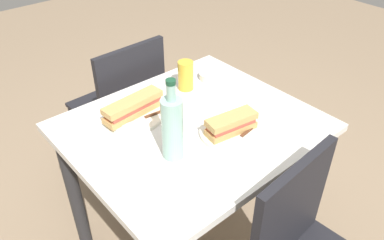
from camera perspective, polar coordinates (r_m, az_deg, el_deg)
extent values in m
cube|color=silver|center=(1.51, 0.00, -1.08)|extent=(0.92, 0.80, 0.03)
cylinder|color=#262628|center=(2.15, 2.21, -0.68)|extent=(0.06, 0.06, 0.71)
cylinder|color=#262628|center=(1.83, -17.04, -10.45)|extent=(0.06, 0.06, 0.71)
cylinder|color=#262628|center=(1.83, 16.97, -10.26)|extent=(0.06, 0.06, 0.71)
cube|color=black|center=(1.30, 14.41, -12.97)|extent=(0.38, 0.05, 0.40)
cube|color=black|center=(2.14, -11.17, 2.09)|extent=(0.41, 0.41, 0.02)
cube|color=black|center=(1.89, -8.81, 5.13)|extent=(0.38, 0.04, 0.40)
cylinder|color=black|center=(2.48, -9.39, 0.75)|extent=(0.04, 0.04, 0.46)
cylinder|color=black|center=(2.34, -16.58, -2.69)|extent=(0.04, 0.04, 0.46)
cylinder|color=black|center=(2.24, -4.10, -3.13)|extent=(0.04, 0.04, 0.46)
cylinder|color=black|center=(2.09, -11.81, -7.27)|extent=(0.04, 0.04, 0.46)
cylinder|color=silver|center=(1.55, -8.58, 0.69)|extent=(0.24, 0.24, 0.01)
cube|color=tan|center=(1.54, -8.65, 1.30)|extent=(0.26, 0.09, 0.02)
cube|color=#B74C3D|center=(1.53, -8.72, 1.97)|extent=(0.24, 0.08, 0.02)
cube|color=tan|center=(1.52, -8.79, 2.64)|extent=(0.26, 0.09, 0.02)
cube|color=silver|center=(1.50, -8.71, -0.32)|extent=(0.10, 0.02, 0.00)
cube|color=#59331E|center=(1.53, -5.73, 0.86)|extent=(0.08, 0.02, 0.01)
cylinder|color=silver|center=(1.45, 5.75, -1.90)|extent=(0.24, 0.24, 0.01)
cube|color=tan|center=(1.44, 5.79, -1.27)|extent=(0.21, 0.10, 0.02)
cube|color=#B74C3D|center=(1.42, 5.84, -0.58)|extent=(0.19, 0.09, 0.02)
cube|color=tan|center=(1.41, 5.90, 0.13)|extent=(0.21, 0.10, 0.02)
cube|color=silver|center=(1.38, 6.07, -3.48)|extent=(0.10, 0.03, 0.00)
cube|color=#59331E|center=(1.44, 8.21, -1.72)|extent=(0.08, 0.02, 0.01)
cylinder|color=#99C6B7|center=(1.28, -2.92, -1.37)|extent=(0.07, 0.07, 0.23)
cylinder|color=#99C6B7|center=(1.20, -3.12, 4.12)|extent=(0.03, 0.03, 0.06)
cylinder|color=#19472D|center=(1.18, -3.18, 5.66)|extent=(0.03, 0.03, 0.02)
cylinder|color=gold|center=(1.69, -0.95, 6.63)|extent=(0.07, 0.07, 0.13)
cylinder|color=silver|center=(1.80, 2.69, 6.63)|extent=(0.11, 0.11, 0.03)
cube|color=white|center=(1.20, -4.21, -11.93)|extent=(0.16, 0.16, 0.00)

